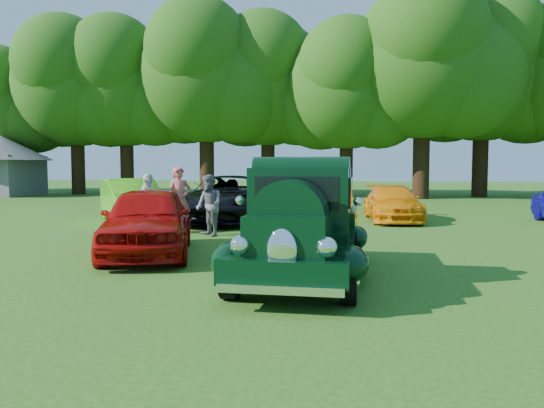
% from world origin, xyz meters
% --- Properties ---
extents(ground, '(120.00, 120.00, 0.00)m').
position_xyz_m(ground, '(0.00, 0.00, 0.00)').
color(ground, '#264C11').
rests_on(ground, ground).
extents(hero_pickup, '(2.23, 4.79, 1.87)m').
position_xyz_m(hero_pickup, '(0.34, -0.82, 0.81)').
color(hero_pickup, black).
rests_on(hero_pickup, ground).
extents(red_convertible, '(3.00, 4.68, 1.48)m').
position_xyz_m(red_convertible, '(-3.21, 0.94, 0.74)').
color(red_convertible, '#9D0906').
rests_on(red_convertible, ground).
extents(back_car_lime, '(3.87, 4.58, 1.48)m').
position_xyz_m(back_car_lime, '(-6.57, 7.32, 0.74)').
color(back_car_lime, '#43AE17').
rests_on(back_car_lime, ground).
extents(back_car_black, '(2.68, 5.72, 1.58)m').
position_xyz_m(back_car_black, '(-3.29, 7.87, 0.79)').
color(back_car_black, black).
rests_on(back_car_black, ground).
extents(back_car_orange, '(2.13, 4.38, 1.23)m').
position_xyz_m(back_car_orange, '(2.26, 9.22, 0.61)').
color(back_car_orange, orange).
rests_on(back_car_orange, ground).
extents(spectator_pink, '(0.82, 0.77, 1.88)m').
position_xyz_m(spectator_pink, '(-3.92, 4.80, 0.94)').
color(spectator_pink, '#BF524E').
rests_on(spectator_pink, ground).
extents(spectator_grey, '(1.03, 1.03, 1.68)m').
position_xyz_m(spectator_grey, '(-2.84, 4.15, 0.84)').
color(spectator_grey, slate).
rests_on(spectator_grey, ground).
extents(spectator_white, '(0.51, 1.04, 1.71)m').
position_xyz_m(spectator_white, '(-4.68, 4.30, 0.85)').
color(spectator_white, silver).
rests_on(spectator_white, ground).
extents(gazebo, '(6.40, 6.40, 3.90)m').
position_xyz_m(gazebo, '(-22.00, 21.00, 2.40)').
color(gazebo, '#5A595E').
rests_on(gazebo, ground).
extents(tree_line, '(63.61, 11.63, 12.28)m').
position_xyz_m(tree_line, '(-0.25, 24.10, 7.16)').
color(tree_line, '#312010').
rests_on(tree_line, ground).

